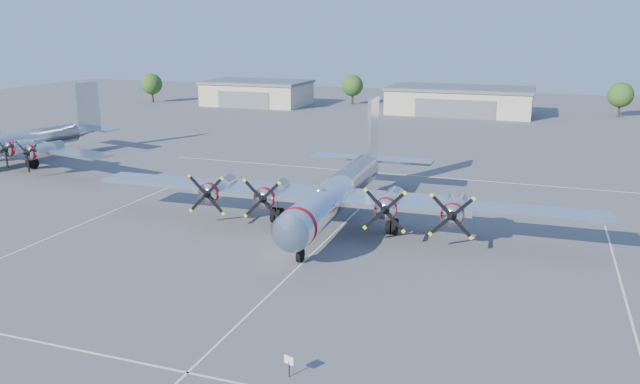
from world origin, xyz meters
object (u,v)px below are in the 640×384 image
(tree_far_west, at_px, (152,84))
(tree_east, at_px, (621,95))
(hangar_west, at_px, (257,93))
(hangar_center, at_px, (460,100))
(main_bomber_b29, at_px, (339,222))
(bomber_west, at_px, (24,163))
(tree_west, at_px, (353,86))
(info_placard, at_px, (289,362))

(tree_far_west, xyz_separation_m, tree_east, (100.00, 10.00, 0.00))
(tree_far_west, bearing_deg, hangar_west, 9.01)
(hangar_center, xyz_separation_m, main_bomber_b29, (-0.56, -77.21, -2.71))
(tree_east, bearing_deg, bomber_west, -136.62)
(main_bomber_b29, bearing_deg, bomber_west, 165.48)
(main_bomber_b29, bearing_deg, tree_east, 68.02)
(tree_west, xyz_separation_m, main_bomber_b29, (24.44, -85.25, -4.22))
(hangar_west, relative_size, tree_west, 3.40)
(tree_west, bearing_deg, info_placard, -74.81)
(main_bomber_b29, xyz_separation_m, info_placard, (5.58, -25.35, 0.81))
(hangar_center, distance_m, bomber_west, 81.68)
(bomber_west, bearing_deg, hangar_west, 100.81)
(hangar_west, bearing_deg, info_placard, -64.00)
(tree_west, bearing_deg, hangar_center, -17.82)
(tree_far_west, distance_m, bomber_west, 66.99)
(tree_west, xyz_separation_m, bomber_west, (-22.01, -74.78, -4.22))
(main_bomber_b29, bearing_deg, info_placard, -79.41)
(tree_far_west, bearing_deg, info_placard, -52.73)
(info_placard, bearing_deg, tree_east, 95.29)
(tree_west, distance_m, bomber_west, 78.06)
(hangar_center, distance_m, tree_east, 30.64)
(tree_west, relative_size, tree_east, 1.00)
(hangar_west, xyz_separation_m, main_bomber_b29, (44.44, -77.21, -2.71))
(hangar_center, bearing_deg, main_bomber_b29, -90.41)
(hangar_west, relative_size, tree_east, 3.40)
(main_bomber_b29, distance_m, bomber_west, 47.61)
(bomber_west, bearing_deg, info_placard, -22.01)
(hangar_center, height_order, info_placard, hangar_center)
(tree_east, height_order, bomber_west, tree_east)
(hangar_west, height_order, tree_far_west, tree_far_west)
(tree_west, bearing_deg, main_bomber_b29, -74.00)
(main_bomber_b29, xyz_separation_m, bomber_west, (-46.45, 10.47, 0.00))
(tree_far_west, relative_size, tree_east, 1.00)
(hangar_center, relative_size, info_placard, 25.00)
(hangar_center, relative_size, tree_far_west, 4.31)
(hangar_center, distance_m, tree_west, 26.30)
(tree_west, distance_m, tree_east, 55.04)
(tree_east, bearing_deg, info_placard, -102.96)
(tree_far_west, bearing_deg, tree_west, 14.93)
(hangar_west, height_order, tree_east, tree_east)
(main_bomber_b29, bearing_deg, hangar_center, 87.77)
(tree_far_west, distance_m, info_placard, 123.94)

